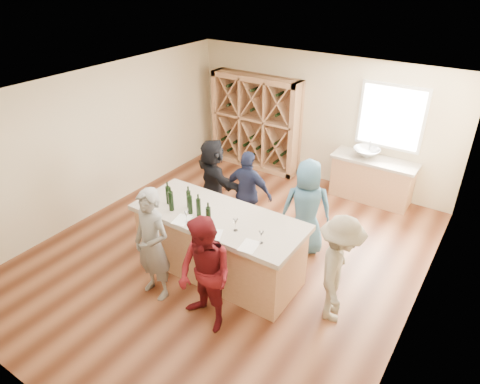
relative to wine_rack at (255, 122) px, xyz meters
The scene contains 34 objects.
floor 3.78m from the wine_rack, 65.36° to the right, with size 6.00×7.00×0.10m, color brown.
ceiling 4.00m from the wine_rack, 65.36° to the right, with size 6.00×7.00×0.10m, color white.
wall_back 1.56m from the wine_rack, 10.57° to the left, with size 6.00×0.10×2.80m, color beige.
wall_front 6.99m from the wine_rack, 77.60° to the right, with size 6.00×0.10×2.80m, color beige.
wall_left 3.63m from the wine_rack, 115.36° to the right, with size 0.10×7.00×2.80m, color beige.
wall_right 5.61m from the wine_rack, 35.70° to the right, with size 0.10×7.00×2.80m, color beige.
window_frame 3.08m from the wine_rack, ahead, with size 1.30×0.06×1.30m, color white.
window_pane 3.07m from the wine_rack, ahead, with size 1.18×0.01×1.18m, color white.
wine_rack is the anchor object (origin of this frame).
back_counter_base 2.98m from the wine_rack, ahead, with size 1.60×0.58×0.86m, color tan.
back_counter_top 2.91m from the wine_rack, ahead, with size 1.70×0.62×0.06m, color #AD9F8D.
sink 2.70m from the wine_rack, ahead, with size 0.54×0.54×0.19m, color silver.
faucet 2.70m from the wine_rack, ahead, with size 0.02×0.02×0.30m, color silver.
tasting_counter_base 4.14m from the wine_rack, 66.22° to the right, with size 2.60×1.00×1.00m, color tan.
tasting_counter_top 4.10m from the wine_rack, 66.22° to the right, with size 2.72×1.12×0.08m, color #AD9F8D.
wine_bottle_a 3.98m from the wine_rack, 78.49° to the right, with size 0.07×0.07×0.30m, color black.
wine_bottle_b 4.15m from the wine_rack, 76.49° to the right, with size 0.08×0.08×0.32m, color black.
wine_bottle_c 3.98m from the wine_rack, 73.39° to the right, with size 0.07×0.07×0.29m, color black.
wine_bottle_d 4.14m from the wine_rack, 72.15° to the right, with size 0.07×0.07×0.30m, color black.
wine_bottle_e 4.17m from the wine_rack, 70.10° to the right, with size 0.07×0.07×0.29m, color black.
wine_glass_a 4.39m from the wine_rack, 71.61° to the right, with size 0.06×0.06×0.17m, color white.
wine_glass_b 4.60m from the wine_rack, 66.72° to the right, with size 0.07×0.07×0.17m, color white.
wine_glass_d 4.47m from the wine_rack, 61.93° to the right, with size 0.07×0.07×0.19m, color white.
wine_glass_e 4.76m from the wine_rack, 57.35° to the right, with size 0.07×0.07×0.20m, color white.
tasting_menu_a 4.35m from the wine_rack, 72.89° to the right, with size 0.22×0.30×0.00m, color white.
tasting_menu_b 4.61m from the wine_rack, 65.53° to the right, with size 0.21×0.28×0.00m, color white.
tasting_menu_c 4.83m from the wine_rack, 59.30° to the right, with size 0.23×0.31×0.00m, color white.
person_near_left 4.83m from the wine_rack, 76.13° to the right, with size 0.65×0.47×1.78m, color slate.
person_near_right 5.24m from the wine_rack, 65.51° to the right, with size 0.83×0.46×1.71m, color #590F14.
person_server 5.11m from the wine_rack, 45.52° to the right, with size 1.06×0.49×1.64m, color gray.
person_far_mid 2.88m from the wine_rack, 60.84° to the right, with size 0.94×0.48×1.60m, color #191E38.
person_far_right 3.54m from the wine_rack, 44.32° to the right, with size 0.83×0.54×1.71m, color #335972.
person_far_left 2.49m from the wine_rack, 77.03° to the right, with size 1.49×0.54×1.61m, color black.
wine_bottle_f 4.39m from the wine_rack, 67.20° to the right, with size 0.07×0.07×0.30m, color black.
Camera 1 is at (3.47, -4.88, 4.54)m, focal length 32.00 mm.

